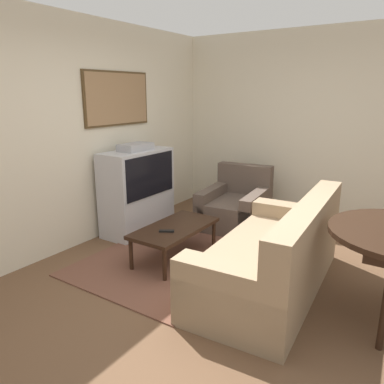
% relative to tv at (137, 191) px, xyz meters
% --- Properties ---
extents(ground_plane, '(12.00, 12.00, 0.00)m').
position_rel_tv_xyz_m(ground_plane, '(-0.80, -1.80, -0.57)').
color(ground_plane, brown).
extents(wall_back, '(12.00, 0.10, 2.70)m').
position_rel_tv_xyz_m(wall_back, '(-0.79, 0.33, 0.79)').
color(wall_back, beige).
rests_on(wall_back, ground_plane).
extents(wall_right, '(0.06, 12.00, 2.70)m').
position_rel_tv_xyz_m(wall_right, '(1.83, -1.80, 0.78)').
color(wall_right, beige).
rests_on(wall_right, ground_plane).
extents(area_rug, '(2.26, 1.60, 0.01)m').
position_rel_tv_xyz_m(area_rug, '(-0.38, -0.90, -0.56)').
color(area_rug, brown).
rests_on(area_rug, ground_plane).
extents(tv, '(1.01, 0.48, 1.20)m').
position_rel_tv_xyz_m(tv, '(0.00, 0.00, 0.00)').
color(tv, '#B7B7BC').
rests_on(tv, ground_plane).
extents(couch, '(2.08, 1.06, 0.89)m').
position_rel_tv_xyz_m(couch, '(-0.45, -2.11, -0.26)').
color(couch, '#9E8466').
rests_on(couch, ground_plane).
extents(armchair, '(1.06, 0.90, 0.82)m').
position_rel_tv_xyz_m(armchair, '(0.93, -1.00, -0.30)').
color(armchair, brown).
rests_on(armchair, ground_plane).
extents(coffee_table, '(1.06, 0.54, 0.39)m').
position_rel_tv_xyz_m(coffee_table, '(-0.45, -0.95, -0.21)').
color(coffee_table, black).
rests_on(coffee_table, ground_plane).
extents(remote, '(0.12, 0.16, 0.02)m').
position_rel_tv_xyz_m(remote, '(-0.64, -0.97, -0.16)').
color(remote, black).
rests_on(remote, coffee_table).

